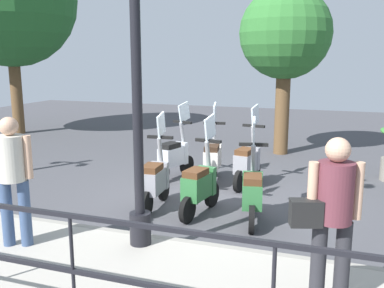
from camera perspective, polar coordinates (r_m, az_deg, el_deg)
The scene contains 14 objects.
ground_plane at distance 7.55m, azimuth 3.12°, elevation -7.24°, with size 28.00×28.00×0.00m, color #424247.
promenade_walkway at distance 4.81m, azimuth -7.77°, elevation -17.77°, with size 2.20×20.00×0.15m.
fence_railing at distance 3.64m, azimuth -15.75°, elevation -13.50°, with size 0.04×16.03×1.07m.
lamp_post_near at distance 5.01m, azimuth -7.41°, elevation 8.92°, with size 0.26×0.90×4.60m.
pedestrian_with_bag at distance 4.05m, azimuth 18.12°, elevation -8.40°, with size 0.44×0.62×1.59m.
pedestrian_distant at distance 5.53m, azimuth -22.81°, elevation -3.44°, with size 0.41×0.47×1.59m.
tree_large at distance 14.93m, azimuth -23.23°, elevation 17.24°, with size 4.10×4.10×6.22m.
tree_distant at distance 10.99m, azimuth 12.33°, elevation 14.02°, with size 2.24×2.24×4.13m.
scooter_near_0 at distance 6.40m, azimuth 8.04°, elevation -6.24°, with size 1.22×0.48×1.54m.
scooter_near_1 at distance 6.66m, azimuth 1.08°, elevation -5.44°, with size 1.23×0.47×1.54m.
scooter_near_2 at distance 6.95m, azimuth -4.94°, elevation -4.74°, with size 1.23×0.44×1.54m.
scooter_far_0 at distance 8.17m, azimuth 7.41°, elevation -2.35°, with size 1.23×0.47×1.54m.
scooter_far_1 at distance 8.42m, azimuth 2.76°, elevation -1.84°, with size 1.23×0.47×1.54m.
scooter_far_2 at distance 8.62m, azimuth -2.37°, elevation -1.53°, with size 1.20×0.54×1.54m.
Camera 1 is at (-6.88, -1.94, 2.41)m, focal length 40.00 mm.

